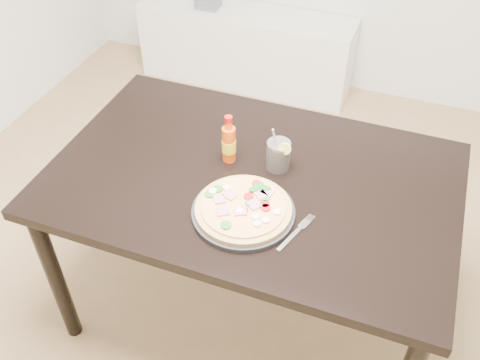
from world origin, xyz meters
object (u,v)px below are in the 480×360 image
(cola_cup, at_px, (278,156))
(hot_sauce_bottle, at_px, (229,143))
(plate, at_px, (243,212))
(fork, at_px, (297,231))
(media_console, at_px, (246,48))
(pizza, at_px, (244,208))
(dining_table, at_px, (252,193))

(cola_cup, bearing_deg, hot_sauce_bottle, -172.83)
(cola_cup, bearing_deg, plate, -97.27)
(cola_cup, relative_size, fork, 0.94)
(hot_sauce_bottle, xyz_separation_m, media_console, (-0.54, 1.66, -0.57))
(cola_cup, distance_m, media_console, 1.87)
(pizza, bearing_deg, plate, -103.96)
(dining_table, bearing_deg, hot_sauce_bottle, 154.23)
(fork, bearing_deg, pizza, -166.68)
(plate, xyz_separation_m, fork, (0.18, -0.02, -0.01))
(pizza, bearing_deg, dining_table, 101.10)
(dining_table, relative_size, pizza, 4.53)
(dining_table, distance_m, fork, 0.31)
(pizza, bearing_deg, cola_cup, 82.76)
(dining_table, distance_m, cola_cup, 0.17)
(plate, xyz_separation_m, cola_cup, (0.03, 0.26, 0.04))
(hot_sauce_bottle, relative_size, media_console, 0.13)
(plate, height_order, cola_cup, cola_cup)
(plate, bearing_deg, cola_cup, 82.73)
(cola_cup, relative_size, media_console, 0.12)
(pizza, height_order, fork, pizza)
(dining_table, bearing_deg, cola_cup, 46.87)
(hot_sauce_bottle, height_order, fork, hot_sauce_bottle)
(fork, distance_m, media_console, 2.16)
(media_console, bearing_deg, hot_sauce_bottle, -71.85)
(plate, xyz_separation_m, hot_sauce_bottle, (-0.14, 0.24, 0.07))
(dining_table, xyz_separation_m, hot_sauce_bottle, (-0.11, 0.05, 0.16))
(pizza, relative_size, media_console, 0.22)
(pizza, height_order, cola_cup, cola_cup)
(fork, xyz_separation_m, media_console, (-0.87, 1.91, -0.50))
(plate, relative_size, cola_cup, 1.91)
(media_console, bearing_deg, cola_cup, -66.31)
(dining_table, xyz_separation_m, plate, (0.04, -0.18, 0.09))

